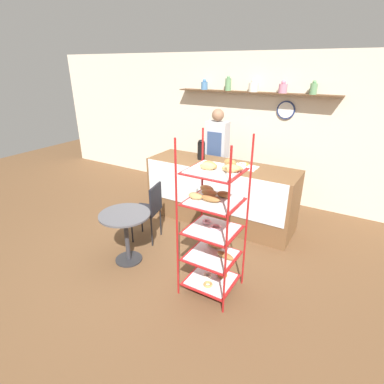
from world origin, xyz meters
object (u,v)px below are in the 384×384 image
Objects in this scene: donut_tray_counter at (243,166)px; pastry_rack at (213,221)px; cafe_table at (126,226)px; coffee_carafe at (201,150)px; cafe_chair at (150,207)px; person_worker at (217,154)px.

pastry_rack is at bearing -79.12° from donut_tray_counter.
donut_tray_counter reaches higher than cafe_table.
pastry_rack is 5.59× the size of coffee_carafe.
donut_tray_counter is (0.92, 1.71, 0.50)m from cafe_table.
cafe_table is (-1.23, -0.09, -0.37)m from pastry_rack.
cafe_table is 1.91× the size of donut_tray_counter.
coffee_carafe is at bearing 156.42° from cafe_chair.
coffee_carafe is (-0.03, -0.54, 0.19)m from person_worker.
person_worker is at bearing 143.01° from donut_tray_counter.
person_worker is 2.31m from cafe_table.
donut_tray_counter reaches higher than cafe_chair.
pastry_rack reaches higher than coffee_carafe.
pastry_rack is 2.61× the size of cafe_table.
pastry_rack is 2.06× the size of cafe_chair.
cafe_chair is (-0.05, 0.59, 0.02)m from cafe_table.
cafe_chair is 2.42× the size of donut_tray_counter.
cafe_table is at bearing -95.42° from coffee_carafe.
person_worker is 1.74m from cafe_chair.
person_worker is 0.57m from coffee_carafe.
person_worker is 0.92m from donut_tray_counter.
cafe_chair is at bearing -98.08° from person_worker.
donut_tray_counter is (-0.31, 1.62, 0.13)m from pastry_rack.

